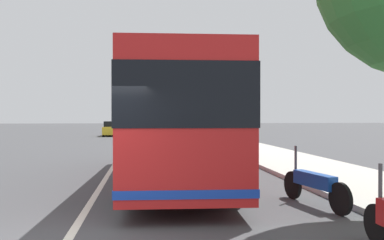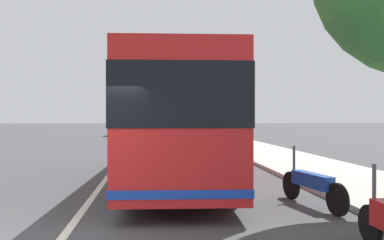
% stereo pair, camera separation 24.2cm
% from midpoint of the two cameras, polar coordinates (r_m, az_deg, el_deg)
% --- Properties ---
extents(sidewalk_curb, '(110.00, 3.60, 0.14)m').
position_cam_midpoint_polar(sidewalk_curb, '(17.35, 13.77, -5.80)').
color(sidewalk_curb, '#B2ADA3').
rests_on(sidewalk_curb, ground).
extents(lane_divider_line, '(110.00, 0.16, 0.01)m').
position_cam_midpoint_polar(lane_divider_line, '(16.34, -11.36, -6.42)').
color(lane_divider_line, silver).
rests_on(lane_divider_line, ground).
extents(coach_bus, '(11.44, 3.14, 3.42)m').
position_cam_midpoint_polar(coach_bus, '(12.83, -2.68, 0.43)').
color(coach_bus, red).
rests_on(coach_bus, ground).
extents(motorcycle_by_tree, '(2.38, 0.55, 1.28)m').
position_cam_midpoint_polar(motorcycle_by_tree, '(9.47, 15.85, -8.58)').
color(motorcycle_by_tree, black).
rests_on(motorcycle_by_tree, ground).
extents(car_far_distant, '(4.18, 1.84, 1.47)m').
position_cam_midpoint_polar(car_far_distant, '(42.02, -11.15, -1.24)').
color(car_far_distant, gold).
rests_on(car_far_distant, ground).
extents(car_oncoming, '(4.47, 2.01, 1.41)m').
position_cam_midpoint_polar(car_oncoming, '(36.00, -4.55, -1.55)').
color(car_oncoming, silver).
rests_on(car_oncoming, ground).
extents(car_side_street, '(4.36, 2.06, 1.43)m').
position_cam_midpoint_polar(car_side_street, '(49.89, -5.16, -0.97)').
color(car_side_street, gray).
rests_on(car_side_street, ground).
extents(car_ahead_same_lane, '(4.04, 1.97, 1.52)m').
position_cam_midpoint_polar(car_ahead_same_lane, '(62.65, -5.23, -0.64)').
color(car_ahead_same_lane, gold).
rests_on(car_ahead_same_lane, ground).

